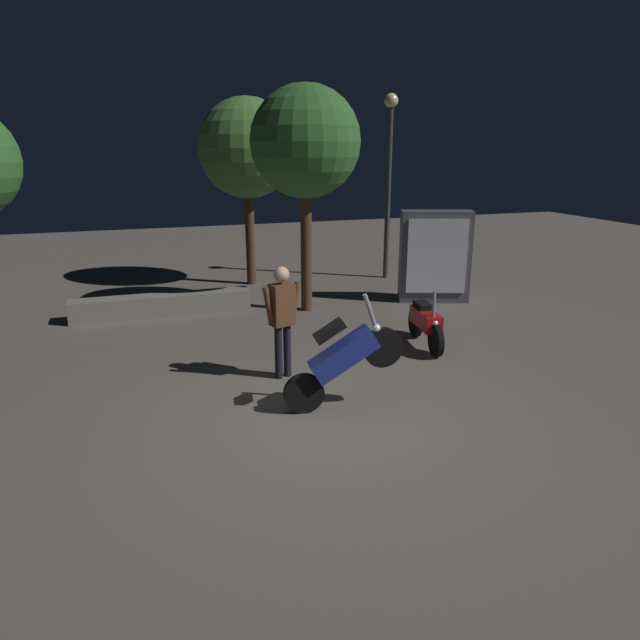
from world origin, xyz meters
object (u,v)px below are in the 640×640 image
motorcycle_blue_foreground (343,358)px  motorcycle_red_parked_left (426,323)px  streetlamp_near (389,163)px  person_rider_beside (282,312)px  kiosk_billboard (435,257)px

motorcycle_blue_foreground → motorcycle_red_parked_left: size_ratio=1.00×
motorcycle_blue_foreground → streetlamp_near: size_ratio=0.35×
person_rider_beside → motorcycle_red_parked_left: bearing=85.2°
motorcycle_blue_foreground → streetlamp_near: 8.81m
motorcycle_red_parked_left → kiosk_billboard: bearing=157.3°
motorcycle_red_parked_left → kiosk_billboard: size_ratio=0.79×
streetlamp_near → motorcycle_red_parked_left: bearing=-107.7°
motorcycle_blue_foreground → motorcycle_red_parked_left: bearing=47.1°
streetlamp_near → kiosk_billboard: (-0.02, -2.67, -2.01)m
person_rider_beside → motorcycle_blue_foreground: bearing=2.0°
motorcycle_blue_foreground → motorcycle_red_parked_left: (2.36, 2.00, -0.31)m
motorcycle_blue_foreground → kiosk_billboard: 6.29m
person_rider_beside → kiosk_billboard: size_ratio=0.84×
streetlamp_near → kiosk_billboard: bearing=-90.3°
person_rider_beside → streetlamp_near: bearing=125.9°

